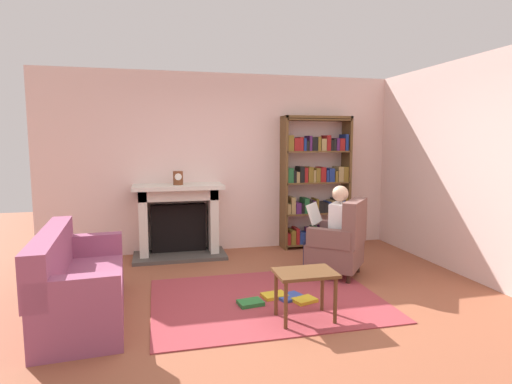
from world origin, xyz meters
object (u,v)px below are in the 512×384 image
Objects in this scene: side_table at (305,279)px; mantel_clock at (178,178)px; seated_reader at (332,226)px; bookshelf at (316,184)px; sofa_floral at (77,285)px; fireplace at (179,218)px; armchair_reading at (340,243)px.

mantel_clock is at bearing 112.44° from side_table.
mantel_clock reaches higher than seated_reader.
sofa_floral is at bearing -147.73° from bookshelf.
fireplace is at bearing 111.63° from side_table.
side_table is (-0.79, -1.20, -0.22)m from seated_reader.
mantel_clock is at bearing -90.98° from fireplace.
seated_reader reaches higher than armchair_reading.
sofa_floral is at bearing -39.59° from armchair_reading.
sofa_floral is (-3.22, -2.03, -0.68)m from bookshelf.
armchair_reading is (-0.25, -1.48, -0.58)m from bookshelf.
seated_reader is (1.81, -1.36, 0.06)m from fireplace.
sofa_floral is at bearing -37.83° from seated_reader.
bookshelf reaches higher than seated_reader.
armchair_reading is at bearing 51.96° from side_table.
seated_reader reaches higher than sofa_floral.
seated_reader reaches higher than side_table.
armchair_reading is 0.85× the size of seated_reader.
armchair_reading reaches higher than sofa_floral.
mantel_clock is 0.35× the size of side_table.
armchair_reading is (1.90, -1.34, -0.73)m from mantel_clock.
bookshelf is at bearing 66.44° from side_table.
mantel_clock reaches higher than armchair_reading.
armchair_reading is at bearing -99.71° from bookshelf.
bookshelf is (2.15, 0.04, 0.44)m from fireplace.
mantel_clock is 2.44m from armchair_reading.
seated_reader is at bearing -90.00° from armchair_reading.
bookshelf is at bearing 0.96° from fireplace.
bookshelf is (2.16, 0.14, -0.16)m from mantel_clock.
fireplace is at bearing -32.06° from sofa_floral.
fireplace is 2.39m from armchair_reading.
fireplace is 2.77m from side_table.
fireplace is 0.76× the size of sofa_floral.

